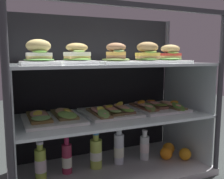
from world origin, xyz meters
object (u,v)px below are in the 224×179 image
plated_roll_sandwich_mid_right (77,56)px  open_sandwich_tray_far_right (110,111)px  juice_bottle_front_second (67,158)px  juice_bottle_back_right (119,149)px  plated_roll_sandwich_center (147,55)px  open_sandwich_tray_near_right_corner (157,107)px  plated_roll_sandwich_far_right (117,56)px  juice_bottle_tucked_behind (144,147)px  orange_fruit_rolled_forward (185,154)px  juice_bottle_front_right_end (96,153)px  open_sandwich_tray_center (53,117)px  orange_fruit_near_left_post (166,153)px  plated_roll_sandwich_left_of_center (39,55)px  juice_bottle_near_post (40,164)px  plated_roll_sandwich_mid_left (170,56)px  orange_fruit_beside_bottles (169,149)px

plated_roll_sandwich_mid_right → open_sandwich_tray_far_right: 0.38m
plated_roll_sandwich_mid_right → juice_bottle_front_second: (-0.06, 0.03, -0.58)m
juice_bottle_back_right → plated_roll_sandwich_center: bearing=-39.8°
open_sandwich_tray_near_right_corner → juice_bottle_back_right: (-0.27, 0.02, -0.25)m
plated_roll_sandwich_mid_right → juice_bottle_front_second: plated_roll_sandwich_mid_right is taller
plated_roll_sandwich_far_right → open_sandwich_tray_far_right: 0.33m
plated_roll_sandwich_far_right → plated_roll_sandwich_center: size_ratio=1.18×
juice_bottle_tucked_behind → orange_fruit_rolled_forward: size_ratio=2.50×
juice_bottle_back_right → juice_bottle_front_right_end: bearing=180.0°
open_sandwich_tray_far_right → juice_bottle_front_right_end: size_ratio=1.59×
open_sandwich_tray_center → open_sandwich_tray_far_right: (0.34, -0.00, -0.00)m
plated_roll_sandwich_far_right → open_sandwich_tray_near_right_corner: 0.47m
juice_bottle_back_right → orange_fruit_near_left_post: size_ratio=2.86×
plated_roll_sandwich_left_of_center → orange_fruit_near_left_post: plated_roll_sandwich_left_of_center is taller
plated_roll_sandwich_left_of_center → juice_bottle_near_post: plated_roll_sandwich_left_of_center is taller
open_sandwich_tray_near_right_corner → juice_bottle_back_right: 0.37m
juice_bottle_front_right_end → orange_fruit_rolled_forward: bearing=-12.7°
plated_roll_sandwich_far_right → plated_roll_sandwich_mid_left: 0.41m
juice_bottle_near_post → orange_fruit_near_left_post: size_ratio=2.64×
plated_roll_sandwich_mid_right → juice_bottle_front_second: 0.59m
plated_roll_sandwich_mid_left → open_sandwich_tray_far_right: bearing=179.0°
plated_roll_sandwich_center → orange_fruit_beside_bottles: plated_roll_sandwich_center is taller
plated_roll_sandwich_center → juice_bottle_front_second: bearing=166.5°
open_sandwich_tray_near_right_corner → juice_bottle_front_right_end: open_sandwich_tray_near_right_corner is taller
plated_roll_sandwich_left_of_center → plated_roll_sandwich_center: size_ratio=1.01×
juice_bottle_front_right_end → juice_bottle_tucked_behind: size_ratio=1.12×
juice_bottle_back_right → plated_roll_sandwich_mid_right: bearing=-174.8°
plated_roll_sandwich_mid_right → juice_bottle_front_second: bearing=157.4°
plated_roll_sandwich_mid_right → plated_roll_sandwich_far_right: plated_roll_sandwich_far_right is taller
juice_bottle_near_post → plated_roll_sandwich_far_right: bearing=-10.9°
plated_roll_sandwich_center → open_sandwich_tray_far_right: (-0.20, 0.09, -0.33)m
open_sandwich_tray_far_right → plated_roll_sandwich_mid_right: bearing=-179.0°
open_sandwich_tray_center → open_sandwich_tray_far_right: size_ratio=0.96×
plated_roll_sandwich_center → juice_bottle_front_right_end: bearing=159.1°
open_sandwich_tray_center → juice_bottle_front_right_end: bearing=3.7°
open_sandwich_tray_near_right_corner → juice_bottle_near_post: 0.79m
juice_bottle_back_right → open_sandwich_tray_center: bearing=-177.7°
plated_roll_sandwich_left_of_center → open_sandwich_tray_near_right_corner: bearing=6.6°
open_sandwich_tray_center → juice_bottle_near_post: bearing=177.2°
plated_roll_sandwich_mid_left → juice_bottle_tucked_behind: plated_roll_sandwich_mid_left is taller
plated_roll_sandwich_center → juice_bottle_front_right_end: size_ratio=0.79×
juice_bottle_back_right → orange_fruit_beside_bottles: bearing=-1.1°
orange_fruit_near_left_post → open_sandwich_tray_near_right_corner: bearing=126.3°
plated_roll_sandwich_far_right → open_sandwich_tray_center: size_ratio=0.62×
juice_bottle_tucked_behind → orange_fruit_near_left_post: bearing=-24.9°
open_sandwich_tray_far_right → plated_roll_sandwich_left_of_center: bearing=-168.7°
juice_bottle_back_right → orange_fruit_near_left_post: juice_bottle_back_right is taller
plated_roll_sandwich_far_right → juice_bottle_tucked_behind: size_ratio=1.06×
plated_roll_sandwich_mid_left → open_sandwich_tray_center: 0.82m
juice_bottle_front_second → plated_roll_sandwich_far_right: bearing=-19.8°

